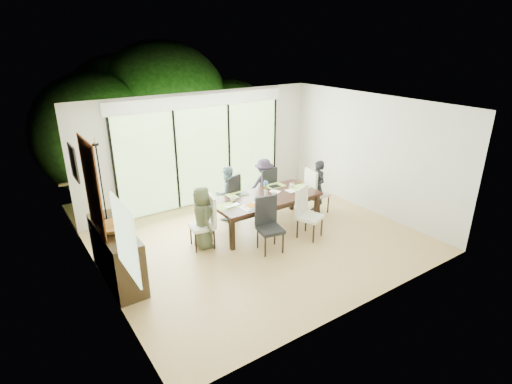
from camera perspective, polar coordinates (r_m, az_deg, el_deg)
floor at (r=8.09m, az=1.00°, el=-7.18°), size 6.00×5.00×0.01m
ceiling at (r=7.19m, az=1.15°, el=12.13°), size 6.00×5.00×0.01m
wall_back at (r=9.60m, az=-7.66°, el=6.04°), size 6.00×0.02×2.70m
wall_front at (r=5.83m, az=15.51°, el=-5.02°), size 6.00×0.02×2.70m
wall_left at (r=6.41m, az=-21.53°, el=-3.31°), size 0.02×5.00×2.70m
wall_right at (r=9.52m, az=16.11°, el=5.25°), size 0.02×5.00×2.70m
glass_doors at (r=9.60m, az=-7.51°, el=5.13°), size 4.20×0.02×2.30m
blinds_header at (r=9.32m, az=-7.87°, el=12.81°), size 4.40×0.06×0.28m
mullion_a at (r=8.90m, az=-19.58°, el=2.72°), size 0.05×0.04×2.30m
mullion_b at (r=9.32m, az=-11.31°, el=4.38°), size 0.05×0.04×2.30m
mullion_c at (r=9.91m, az=-3.87°, el=5.78°), size 0.05×0.04×2.30m
mullion_d at (r=10.66m, az=2.67°, el=6.94°), size 0.05×0.04×2.30m
side_window at (r=5.29m, az=-18.17°, el=-6.36°), size 0.02×0.90×1.00m
deck at (r=10.80m, az=-9.44°, el=-0.13°), size 6.00×1.80×0.10m
rail_top at (r=11.30m, az=-11.37°, el=3.94°), size 6.00×0.08×0.06m
foliage_left at (r=11.49m, az=-22.05°, el=7.69°), size 3.20×3.20×3.20m
foliage_mid at (r=12.61m, az=-13.06°, el=11.47°), size 4.00×4.00×4.00m
foliage_right at (r=12.77m, az=-3.89°, el=9.62°), size 2.80×2.80×2.80m
foliage_far at (r=12.98m, az=-18.33°, el=10.41°), size 3.60×3.60×3.60m
table_top at (r=8.39m, az=1.33°, el=-0.81°), size 2.31×1.06×0.06m
table_apron at (r=8.42m, az=1.32°, el=-1.35°), size 2.12×0.87×0.10m
table_leg_fl at (r=7.68m, az=-3.43°, el=-6.03°), size 0.09×0.09×0.66m
table_leg_fr at (r=8.86m, az=8.63°, el=-2.34°), size 0.09×0.09×0.66m
table_leg_bl at (r=8.36m, az=-6.48°, el=-3.75°), size 0.09×0.09×0.66m
table_leg_br at (r=9.45m, az=5.13°, el=-0.61°), size 0.09×0.09×0.66m
chair_left_end at (r=7.75m, az=-7.77°, el=-4.28°), size 0.52×0.52×1.06m
chair_right_end at (r=9.34m, az=8.83°, el=0.24°), size 0.49×0.49×1.06m
chair_far_left at (r=8.89m, az=-4.23°, el=-0.68°), size 0.57×0.57×1.06m
chair_far_right at (r=9.39m, az=1.04°, el=0.61°), size 0.48×0.48×1.06m
chair_near_left at (r=7.55m, az=2.06°, el=-4.84°), size 0.52×0.52×1.06m
chair_near_right at (r=8.13m, az=7.77°, el=-3.04°), size 0.57×0.57×1.06m
person_left_end at (r=7.72m, az=-7.67°, el=-3.64°), size 0.45×0.63×1.24m
person_right_end at (r=9.30m, az=8.77°, el=0.74°), size 0.46×0.63×1.24m
person_far_left at (r=8.84m, az=-4.18°, el=-0.17°), size 0.58×0.37×1.24m
person_far_right at (r=9.34m, az=1.12°, el=1.10°), size 0.63×0.45×1.24m
placemat_left at (r=7.91m, az=-4.29°, el=-2.06°), size 0.42×0.31×0.01m
placemat_right at (r=8.93m, az=6.30°, el=0.69°), size 0.42×0.31×0.01m
placemat_far_l at (r=8.46m, az=-2.73°, el=-0.41°), size 0.42×0.31×0.01m
placemat_far_r at (r=8.98m, az=2.71°, el=0.93°), size 0.42×0.31×0.01m
placemat_paper at (r=7.86m, az=-0.67°, el=-2.13°), size 0.42×0.31×0.01m
tablet_far_l at (r=8.46m, az=-1.98°, el=-0.32°), size 0.25×0.17×0.01m
tablet_far_r at (r=8.91m, az=2.64°, el=0.82°), size 0.23×0.16×0.01m
papers at (r=8.74m, az=5.26°, el=0.26°), size 0.29×0.21×0.00m
platter_base at (r=7.86m, az=-0.67°, el=-2.04°), size 0.25×0.25×0.02m
platter_snacks at (r=7.85m, az=-0.67°, el=-1.92°), size 0.19×0.19×0.01m
vase at (r=8.42m, az=1.41°, el=-0.08°), size 0.08×0.08×0.12m
hyacinth_stems at (r=8.38m, az=1.42°, el=0.65°), size 0.04×0.04×0.15m
hyacinth_blooms at (r=8.35m, az=1.43°, el=1.27°), size 0.11×0.11×0.11m
laptop at (r=7.87m, az=-3.29°, el=-2.08°), size 0.34×0.24×0.03m
cup_a at (r=8.12m, az=-3.31°, el=-1.04°), size 0.16×0.16×0.09m
cup_b at (r=8.37m, az=2.57°, el=-0.34°), size 0.12×0.12×0.09m
cup_c at (r=8.89m, az=5.16°, el=0.95°), size 0.16×0.16×0.09m
book at (r=8.55m, az=2.50°, el=-0.11°), size 0.24×0.26×0.02m
sideboard at (r=7.13m, az=-19.28°, el=-8.33°), size 0.47×1.68×0.94m
bowl at (r=6.81m, az=-19.59°, el=-4.79°), size 0.50×0.50×0.12m
candlestick_base at (r=7.23m, az=-20.52°, el=-3.73°), size 0.10×0.10×0.04m
candlestick_shaft at (r=6.99m, az=-21.22°, el=1.19°), size 0.03×0.03×1.31m
candlestick_pan at (r=6.80m, az=-21.95°, el=6.32°), size 0.10×0.10×0.03m
candle at (r=6.79m, az=-22.02°, el=6.83°), size 0.04×0.04×0.10m
tapestry at (r=6.66m, az=-22.43°, el=0.73°), size 0.02×1.00×1.50m
art_frame at (r=7.87m, az=-24.63°, el=3.83°), size 0.03×0.55×0.65m
art_canvas at (r=7.87m, az=-24.49°, el=3.85°), size 0.01×0.45×0.55m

